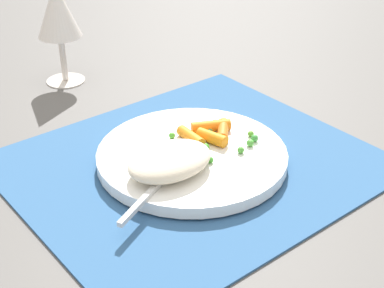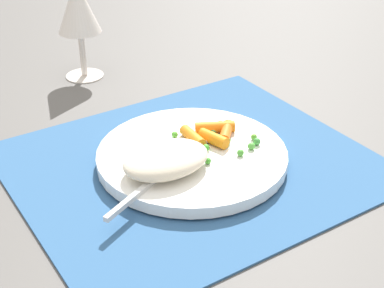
{
  "view_description": "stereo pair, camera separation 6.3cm",
  "coord_description": "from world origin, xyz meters",
  "px_view_note": "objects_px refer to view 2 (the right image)",
  "views": [
    {
      "loc": [
        -0.38,
        -0.47,
        0.38
      ],
      "look_at": [
        0.0,
        0.0,
        0.03
      ],
      "focal_mm": 53.53,
      "sensor_mm": 36.0,
      "label": 1
    },
    {
      "loc": [
        -0.33,
        -0.5,
        0.38
      ],
      "look_at": [
        0.0,
        0.0,
        0.03
      ],
      "focal_mm": 53.53,
      "sensor_mm": 36.0,
      "label": 2
    }
  ],
  "objects_px": {
    "carrot_portion": "(212,133)",
    "plate": "(192,156)",
    "rice_mound": "(166,159)",
    "wine_glass": "(76,10)",
    "fork": "(175,163)"
  },
  "relations": [
    {
      "from": "plate",
      "to": "rice_mound",
      "type": "relative_size",
      "value": 2.24
    },
    {
      "from": "carrot_portion",
      "to": "plate",
      "type": "bearing_deg",
      "value": -161.18
    },
    {
      "from": "plate",
      "to": "wine_glass",
      "type": "height_order",
      "value": "wine_glass"
    },
    {
      "from": "rice_mound",
      "to": "wine_glass",
      "type": "height_order",
      "value": "wine_glass"
    },
    {
      "from": "fork",
      "to": "carrot_portion",
      "type": "bearing_deg",
      "value": 21.8
    },
    {
      "from": "rice_mound",
      "to": "wine_glass",
      "type": "distance_m",
      "value": 0.36
    },
    {
      "from": "carrot_portion",
      "to": "wine_glass",
      "type": "relative_size",
      "value": 0.44
    },
    {
      "from": "fork",
      "to": "wine_glass",
      "type": "height_order",
      "value": "wine_glass"
    },
    {
      "from": "carrot_portion",
      "to": "fork",
      "type": "distance_m",
      "value": 0.08
    },
    {
      "from": "plate",
      "to": "wine_glass",
      "type": "xyz_separation_m",
      "value": [
        -0.0,
        0.33,
        0.1
      ]
    },
    {
      "from": "fork",
      "to": "wine_glass",
      "type": "bearing_deg",
      "value": 84.9
    },
    {
      "from": "plate",
      "to": "fork",
      "type": "distance_m",
      "value": 0.04
    },
    {
      "from": "carrot_portion",
      "to": "rice_mound",
      "type": "bearing_deg",
      "value": -159.32
    },
    {
      "from": "carrot_portion",
      "to": "wine_glass",
      "type": "bearing_deg",
      "value": 97.75
    },
    {
      "from": "plate",
      "to": "rice_mound",
      "type": "height_order",
      "value": "rice_mound"
    }
  ]
}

